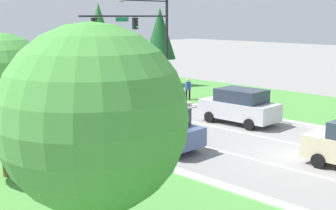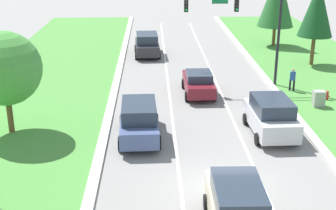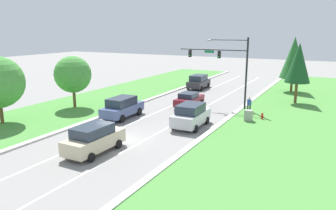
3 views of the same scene
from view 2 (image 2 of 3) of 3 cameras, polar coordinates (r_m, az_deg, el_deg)
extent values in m
plane|color=gray|center=(20.62, 6.69, -10.31)|extent=(160.00, 160.00, 0.00)
cube|color=beige|center=(20.53, -9.36, -10.35)|extent=(0.50, 90.00, 0.15)
cube|color=white|center=(20.43, 1.61, -10.46)|extent=(0.14, 81.00, 0.01)
cube|color=white|center=(20.95, 11.64, -10.07)|extent=(0.14, 81.00, 0.01)
cylinder|color=black|center=(34.18, 13.35, 8.47)|extent=(0.20, 0.20, 7.68)
cube|color=#147042|center=(32.95, 6.36, 12.42)|extent=(1.10, 0.04, 0.28)
cube|color=black|center=(33.17, 8.36, 11.89)|extent=(0.28, 0.32, 0.80)
sphere|color=#2D2D2D|center=(32.98, 8.43, 12.25)|extent=(0.16, 0.16, 0.16)
sphere|color=#2D2D2D|center=(33.01, 8.41, 11.85)|extent=(0.16, 0.16, 0.16)
sphere|color=#23D647|center=(33.04, 8.39, 11.45)|extent=(0.16, 0.16, 0.16)
cube|color=black|center=(32.74, 2.23, 11.98)|extent=(0.28, 0.32, 0.80)
sphere|color=#2D2D2D|center=(32.54, 2.26, 12.34)|extent=(0.16, 0.16, 0.16)
sphere|color=#2D2D2D|center=(32.57, 2.25, 11.94)|extent=(0.16, 0.16, 0.16)
sphere|color=#23D647|center=(32.60, 2.25, 11.53)|extent=(0.16, 0.16, 0.16)
cube|color=#283342|center=(17.24, 8.58, -10.61)|extent=(1.78, 2.87, 0.69)
cylinder|color=black|center=(19.43, 10.42, -11.50)|extent=(0.25, 0.64, 0.63)
cylinder|color=black|center=(19.15, 4.74, -11.70)|extent=(0.25, 0.64, 0.63)
cube|color=#475684|center=(25.20, -3.54, -2.31)|extent=(2.13, 5.04, 0.88)
cube|color=#283342|center=(24.78, -3.58, -0.63)|extent=(1.87, 3.04, 0.79)
cylinder|color=black|center=(26.81, -1.46, -1.88)|extent=(0.26, 0.75, 0.74)
cylinder|color=black|center=(26.81, -5.62, -1.97)|extent=(0.26, 0.75, 0.74)
cylinder|color=black|center=(23.97, -1.16, -4.62)|extent=(0.26, 0.75, 0.74)
cylinder|color=black|center=(23.97, -5.82, -4.73)|extent=(0.26, 0.75, 0.74)
cube|color=silver|center=(26.26, 12.37, -1.76)|extent=(2.21, 4.67, 1.00)
cube|color=#283342|center=(25.86, 12.58, -0.05)|extent=(1.95, 2.82, 0.75)
cylinder|color=black|center=(28.00, 13.53, -1.57)|extent=(0.26, 0.67, 0.66)
cylinder|color=black|center=(27.48, 9.46, -1.69)|extent=(0.26, 0.67, 0.66)
cylinder|color=black|center=(25.50, 15.34, -3.92)|extent=(0.26, 0.67, 0.66)
cylinder|color=black|center=(24.92, 10.90, -4.11)|extent=(0.26, 0.67, 0.66)
cube|color=maroon|center=(32.21, 3.72, 2.55)|extent=(1.92, 4.59, 0.79)
cube|color=#283342|center=(31.75, 3.80, 3.54)|extent=(1.70, 2.08, 0.53)
cylinder|color=black|center=(33.77, 4.98, 2.65)|extent=(0.25, 0.67, 0.67)
cylinder|color=black|center=(33.58, 1.90, 2.62)|extent=(0.25, 0.67, 0.67)
cylinder|color=black|center=(31.11, 5.66, 1.10)|extent=(0.25, 0.67, 0.67)
cylinder|color=black|center=(30.90, 2.32, 1.05)|extent=(0.25, 0.67, 0.67)
cube|color=#28282D|center=(42.95, -2.57, 7.09)|extent=(2.27, 4.91, 0.88)
cube|color=#283342|center=(42.66, -2.58, 8.15)|extent=(1.98, 2.97, 0.80)
cylinder|color=black|center=(44.55, -1.33, 7.00)|extent=(0.27, 0.69, 0.68)
cylinder|color=black|center=(44.49, -3.94, 6.94)|extent=(0.27, 0.69, 0.68)
cylinder|color=black|center=(41.65, -1.09, 6.08)|extent=(0.27, 0.69, 0.68)
cylinder|color=black|center=(41.58, -3.88, 6.01)|extent=(0.27, 0.69, 0.68)
cube|color=#9E9E99|center=(31.19, 17.88, 0.67)|extent=(0.70, 0.60, 1.10)
cylinder|color=black|center=(33.90, 14.64, 2.28)|extent=(0.14, 0.14, 0.84)
cylinder|color=black|center=(33.90, 15.08, 2.24)|extent=(0.14, 0.14, 0.84)
cube|color=#2D4C99|center=(33.70, 14.97, 3.43)|extent=(0.43, 0.32, 0.60)
sphere|color=tan|center=(33.58, 15.03, 4.15)|extent=(0.22, 0.22, 0.22)
cylinder|color=red|center=(32.74, 18.80, 0.96)|extent=(0.20, 0.20, 0.55)
sphere|color=red|center=(32.64, 18.86, 1.51)|extent=(0.18, 0.18, 0.18)
cylinder|color=red|center=(32.69, 18.61, 1.00)|extent=(0.10, 0.09, 0.09)
cylinder|color=red|center=(32.77, 19.00, 1.00)|extent=(0.10, 0.09, 0.09)
cylinder|color=brown|center=(47.55, 12.78, 8.16)|extent=(0.32, 0.32, 2.01)
cylinder|color=brown|center=(41.15, 17.21, 6.32)|extent=(0.32, 0.32, 2.51)
cone|color=#194C23|center=(40.52, 17.72, 11.14)|extent=(2.82, 2.82, 4.52)
cylinder|color=brown|center=(27.05, -18.71, -1.09)|extent=(0.32, 0.32, 2.23)
sphere|color=#47933D|center=(26.28, -19.33, 4.23)|extent=(3.98, 3.98, 3.98)
camera|label=1|loc=(17.66, -64.52, -5.05)|focal=50.00mm
camera|label=3|loc=(18.02, 92.37, -7.40)|focal=35.00mm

